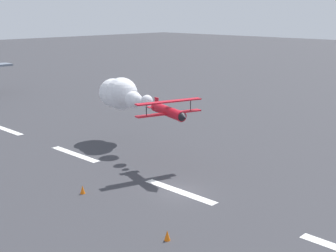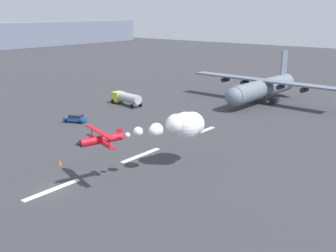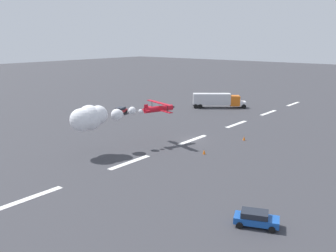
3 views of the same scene
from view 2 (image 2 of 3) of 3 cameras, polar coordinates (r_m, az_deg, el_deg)
The scene contains 9 objects.
ground_plane at distance 52.01m, azimuth -15.91°, elevation -8.59°, with size 440.00×440.00×0.00m, color #38383D.
runway_stripe_3 at distance 52.01m, azimuth -15.91°, elevation -8.58°, with size 8.00×0.90×0.01m, color white.
runway_stripe_4 at distance 61.61m, azimuth -3.79°, elevation -4.10°, with size 8.00×0.90×0.01m, color white.
runway_stripe_5 at distance 73.43m, azimuth 4.66°, elevation -0.82°, with size 8.00×0.90×0.01m, color white.
cargo_transport_plane at distance 97.58m, azimuth 12.77°, elevation 5.14°, with size 26.73×37.35×11.52m.
stunt_biplane_red at distance 55.44m, azimuth 1.60°, elevation -0.02°, with size 18.38×9.43×3.90m.
fuel_tanker_truck at distance 94.22m, azimuth -5.88°, elevation 3.96°, with size 3.67×8.71×2.90m.
airport_staff_sedan at distance 81.37m, azimuth -12.85°, elevation 1.08°, with size 3.28×4.61×1.52m.
traffic_cone_far at distance 59.67m, azimuth -14.93°, elevation -4.92°, with size 0.44×0.44×0.75m, color orange.
Camera 2 is at (-26.37, -39.64, 20.95)m, focal length 43.55 mm.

